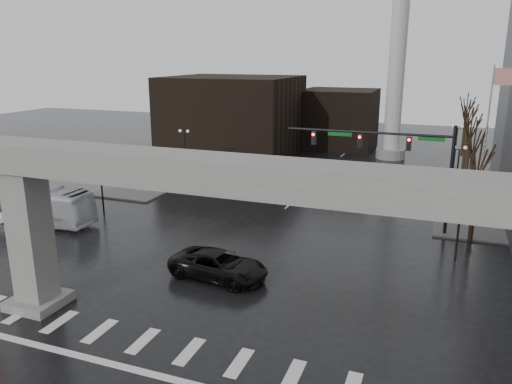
% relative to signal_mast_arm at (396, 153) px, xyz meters
% --- Properties ---
extents(ground, '(160.00, 160.00, 0.00)m').
position_rel_signal_mast_arm_xyz_m(ground, '(-8.99, -18.80, -5.83)').
color(ground, black).
rests_on(ground, ground).
extents(sidewalk_nw, '(28.00, 36.00, 0.15)m').
position_rel_signal_mast_arm_xyz_m(sidewalk_nw, '(-34.99, 17.20, -5.75)').
color(sidewalk_nw, '#615F5C').
rests_on(sidewalk_nw, ground).
extents(elevated_guideway, '(48.00, 2.60, 8.70)m').
position_rel_signal_mast_arm_xyz_m(elevated_guideway, '(-7.73, -18.80, 1.05)').
color(elevated_guideway, gray).
rests_on(elevated_guideway, ground).
extents(building_far_left, '(16.00, 14.00, 10.00)m').
position_rel_signal_mast_arm_xyz_m(building_far_left, '(-22.99, 23.20, -0.83)').
color(building_far_left, black).
rests_on(building_far_left, ground).
extents(building_far_mid, '(10.00, 10.00, 8.00)m').
position_rel_signal_mast_arm_xyz_m(building_far_mid, '(-10.99, 33.20, -1.83)').
color(building_far_mid, black).
rests_on(building_far_mid, ground).
extents(smokestack, '(3.60, 3.60, 30.00)m').
position_rel_signal_mast_arm_xyz_m(smokestack, '(-2.99, 27.20, 7.52)').
color(smokestack, '#B9BAB5').
rests_on(smokestack, ground).
extents(signal_mast_arm, '(12.12, 0.43, 8.00)m').
position_rel_signal_mast_arm_xyz_m(signal_mast_arm, '(0.00, 0.00, 0.00)').
color(signal_mast_arm, black).
rests_on(signal_mast_arm, ground).
extents(flagpole_assembly, '(2.06, 0.12, 12.00)m').
position_rel_signal_mast_arm_xyz_m(flagpole_assembly, '(6.30, 3.20, 1.70)').
color(flagpole_assembly, silver).
rests_on(flagpole_assembly, ground).
extents(lamp_right_0, '(1.22, 0.32, 5.11)m').
position_rel_signal_mast_arm_xyz_m(lamp_right_0, '(4.51, -4.80, -2.36)').
color(lamp_right_0, black).
rests_on(lamp_right_0, ground).
extents(lamp_right_1, '(1.22, 0.32, 5.11)m').
position_rel_signal_mast_arm_xyz_m(lamp_right_1, '(4.51, 9.20, -2.36)').
color(lamp_right_1, black).
rests_on(lamp_right_1, ground).
extents(lamp_right_2, '(1.22, 0.32, 5.11)m').
position_rel_signal_mast_arm_xyz_m(lamp_right_2, '(4.51, 23.20, -2.36)').
color(lamp_right_2, black).
rests_on(lamp_right_2, ground).
extents(lamp_left_0, '(1.22, 0.32, 5.11)m').
position_rel_signal_mast_arm_xyz_m(lamp_left_0, '(-22.49, -4.80, -2.36)').
color(lamp_left_0, black).
rests_on(lamp_left_0, ground).
extents(lamp_left_1, '(1.22, 0.32, 5.11)m').
position_rel_signal_mast_arm_xyz_m(lamp_left_1, '(-22.49, 9.20, -2.36)').
color(lamp_left_1, black).
rests_on(lamp_left_1, ground).
extents(lamp_left_2, '(1.22, 0.32, 5.11)m').
position_rel_signal_mast_arm_xyz_m(lamp_left_2, '(-22.49, 23.20, -2.36)').
color(lamp_left_2, black).
rests_on(lamp_left_2, ground).
extents(tree_right_0, '(1.09, 1.58, 7.50)m').
position_rel_signal_mast_arm_xyz_m(tree_right_0, '(5.54, -0.78, -3.04)').
color(tree_right_0, black).
rests_on(tree_right_0, ground).
extents(tree_right_1, '(1.09, 1.61, 7.67)m').
position_rel_signal_mast_arm_xyz_m(tree_right_1, '(5.54, 7.22, -2.98)').
color(tree_right_1, black).
rests_on(tree_right_1, ground).
extents(tree_right_2, '(1.10, 1.63, 7.85)m').
position_rel_signal_mast_arm_xyz_m(tree_right_2, '(5.54, 15.22, -2.91)').
color(tree_right_2, black).
rests_on(tree_right_2, ground).
extents(tree_right_3, '(1.11, 1.66, 8.02)m').
position_rel_signal_mast_arm_xyz_m(tree_right_3, '(5.54, 23.22, -2.85)').
color(tree_right_3, black).
rests_on(tree_right_3, ground).
extents(tree_right_4, '(1.12, 1.69, 8.19)m').
position_rel_signal_mast_arm_xyz_m(tree_right_4, '(5.54, 31.22, -2.79)').
color(tree_right_4, black).
rests_on(tree_right_4, ground).
extents(pickup_truck, '(6.15, 3.32, 1.64)m').
position_rel_signal_mast_arm_xyz_m(pickup_truck, '(-8.53, -12.48, -5.01)').
color(pickup_truck, black).
rests_on(pickup_truck, ground).
extents(city_bus, '(10.72, 2.54, 2.98)m').
position_rel_signal_mast_arm_xyz_m(city_bus, '(-26.53, -8.36, -4.34)').
color(city_bus, silver).
rests_on(city_bus, ground).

